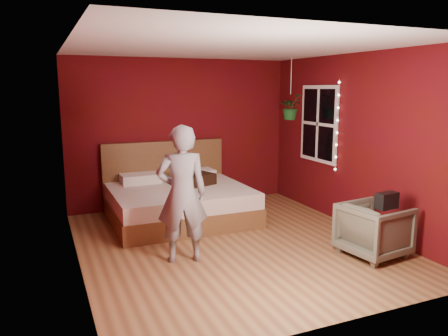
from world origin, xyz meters
TOP-DOWN VIEW (x-y plane):
  - floor at (0.00, 0.00)m, footprint 4.50×4.50m
  - room_walls at (0.00, 0.00)m, footprint 4.04×4.54m
  - window at (1.97, 0.90)m, footprint 0.05×0.97m
  - fairy_lights at (1.94, 0.37)m, footprint 0.04×0.04m
  - bed at (-0.35, 1.39)m, footprint 2.14×1.82m
  - person at (-0.81, -0.30)m, footprint 0.68×0.52m
  - armchair at (1.45, -1.09)m, footprint 0.83×0.81m
  - handbag at (1.42, -1.30)m, footprint 0.29×0.17m
  - throw_pillow at (-0.03, 1.45)m, footprint 0.65×0.65m
  - hanging_plant at (1.57, 1.16)m, footprint 0.48×0.45m

SIDE VIEW (x-z plane):
  - floor at x=0.00m, z-range 0.00..0.00m
  - bed at x=-0.35m, z-range -0.28..0.90m
  - armchair at x=1.45m, z-range 0.00..0.67m
  - throw_pillow at x=-0.03m, z-range 0.54..0.71m
  - handbag at x=1.42m, z-range 0.67..0.87m
  - person at x=-0.81m, z-range 0.00..1.67m
  - fairy_lights at x=1.94m, z-range 0.77..2.22m
  - window at x=1.97m, z-range 0.87..2.14m
  - room_walls at x=0.00m, z-range 0.37..2.99m
  - hanging_plant at x=1.57m, z-range 1.26..2.29m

